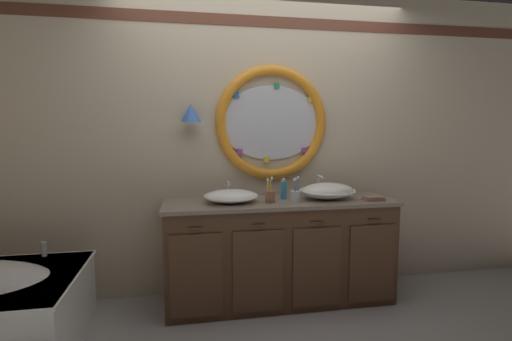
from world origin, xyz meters
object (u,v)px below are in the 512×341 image
Objects in this scene: soap_dispenser at (284,190)px; folded_hand_towel at (373,198)px; sink_basin_right at (328,191)px; toothbrush_holder_left at (270,196)px; toothbrush_holder_right at (295,195)px; sink_basin_left at (231,196)px.

folded_hand_towel is (0.71, -0.19, -0.06)m from soap_dispenser.
folded_hand_towel is (0.35, -0.12, -0.05)m from sink_basin_right.
sink_basin_right is 0.36m from soap_dispenser.
sink_basin_right is at bearing -10.44° from soap_dispenser.
toothbrush_holder_left is 0.20m from toothbrush_holder_right.
sink_basin_right is at bearing 7.05° from toothbrush_holder_left.
soap_dispenser reaches higher than folded_hand_towel.
toothbrush_holder_left is (-0.50, -0.06, -0.01)m from sink_basin_right.
folded_hand_towel is (0.65, -0.03, -0.04)m from toothbrush_holder_right.
sink_basin_left is at bearing 168.43° from toothbrush_holder_left.
sink_basin_left is 1.16m from folded_hand_towel.
sink_basin_left is at bearing 170.01° from toothbrush_holder_right.
soap_dispenser is at bearing 41.87° from toothbrush_holder_left.
toothbrush_holder_left is 1.23× the size of folded_hand_towel.
soap_dispenser is (0.44, 0.07, 0.03)m from sink_basin_left.
toothbrush_holder_left is at bearing -11.57° from sink_basin_left.
soap_dispenser is (-0.06, 0.15, 0.02)m from toothbrush_holder_right.
toothbrush_holder_right reaches higher than sink_basin_left.
toothbrush_holder_left reaches higher than folded_hand_towel.
toothbrush_holder_right reaches higher than toothbrush_holder_left.
sink_basin_left is 0.45m from soap_dispenser.
sink_basin_left is 2.59× the size of folded_hand_towel.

